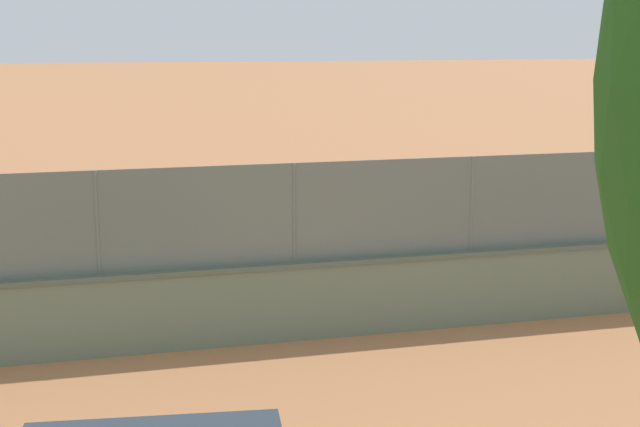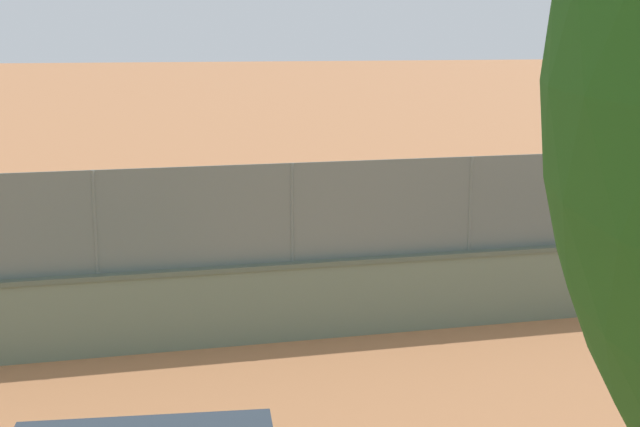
% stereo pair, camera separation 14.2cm
% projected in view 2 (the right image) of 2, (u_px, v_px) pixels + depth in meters
% --- Properties ---
extents(ground_plane, '(260.00, 260.00, 0.00)m').
position_uv_depth(ground_plane, '(327.00, 215.00, 25.76)').
color(ground_plane, '#B27247').
extents(perimeter_wall, '(32.45, 1.46, 1.35)m').
position_uv_depth(perimeter_wall, '(292.00, 299.00, 15.31)').
color(perimeter_wall, slate).
rests_on(perimeter_wall, ground_plane).
extents(fence_panel_on_wall, '(31.85, 1.07, 1.66)m').
position_uv_depth(fence_panel_on_wall, '(292.00, 213.00, 15.01)').
color(fence_panel_on_wall, slate).
rests_on(fence_panel_on_wall, perimeter_wall).
extents(player_crossing_court, '(1.18, 0.73, 1.59)m').
position_uv_depth(player_crossing_court, '(420.00, 182.00, 25.67)').
color(player_crossing_court, navy).
rests_on(player_crossing_court, ground_plane).
extents(player_at_service_line, '(0.97, 0.67, 1.65)m').
position_uv_depth(player_at_service_line, '(188.00, 218.00, 20.55)').
color(player_at_service_line, navy).
rests_on(player_at_service_line, ground_plane).
extents(sports_ball, '(0.10, 0.10, 0.10)m').
position_uv_depth(sports_ball, '(442.00, 220.00, 24.78)').
color(sports_ball, '#3399D8').
rests_on(sports_ball, ground_plane).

